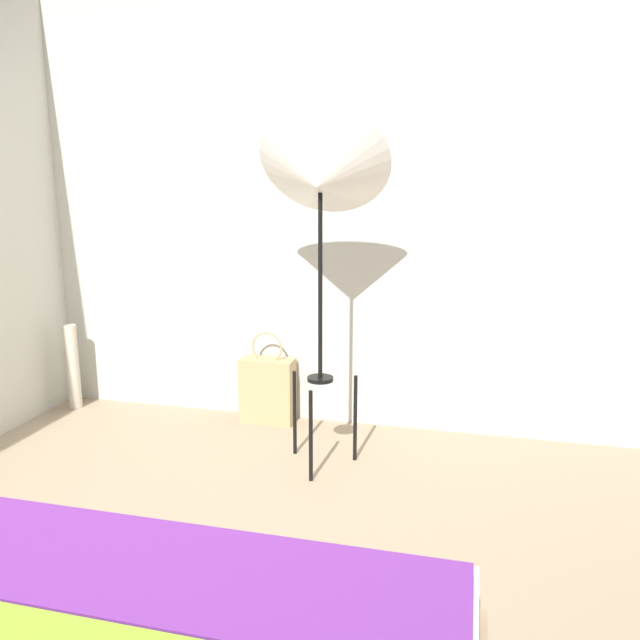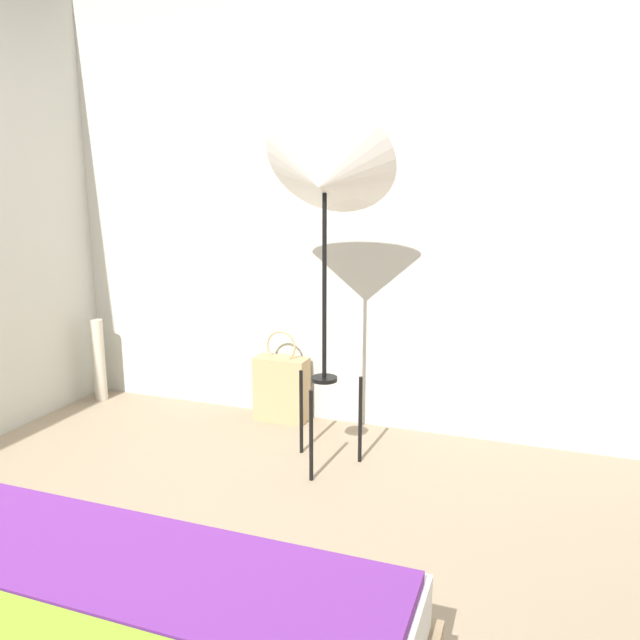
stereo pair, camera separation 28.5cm
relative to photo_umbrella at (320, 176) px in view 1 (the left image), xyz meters
name	(u,v)px [view 1 (the left image)]	position (x,y,z in m)	size (l,w,h in m)	color
wall_back	(296,204)	(-0.30, 0.63, -0.15)	(8.00, 0.05, 2.60)	beige
photo_umbrella	(320,176)	(0.00, 0.00, 0.00)	(0.65, 0.56, 1.78)	black
tote_bag	(268,390)	(-0.45, 0.50, -1.25)	(0.32, 0.15, 0.56)	tan
paper_roll	(73,367)	(-1.74, 0.43, -1.18)	(0.08, 0.08, 0.55)	beige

